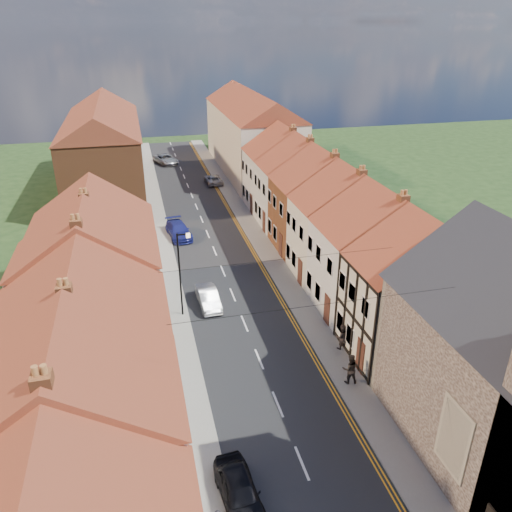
# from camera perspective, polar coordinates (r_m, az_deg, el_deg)

# --- Properties ---
(road) EXTENTS (7.00, 90.00, 0.02)m
(road) POSITION_cam_1_polar(r_m,az_deg,el_deg) (44.05, -4.74, 0.57)
(road) COLOR black
(road) RESTS_ON ground
(pavement_left) EXTENTS (1.80, 90.00, 0.12)m
(pavement_left) POSITION_cam_1_polar(r_m,az_deg,el_deg) (43.65, -10.45, 0.04)
(pavement_left) COLOR #ABA79C
(pavement_left) RESTS_ON ground
(pavement_right) EXTENTS (1.80, 90.00, 0.12)m
(pavement_right) POSITION_cam_1_polar(r_m,az_deg,el_deg) (44.85, 0.81, 1.19)
(pavement_right) COLOR #ABA79C
(pavement_right) RESTS_ON ground
(cottage_r_tudor) EXTENTS (8.30, 5.20, 9.00)m
(cottage_r_tudor) POSITION_cam_1_polar(r_m,az_deg,el_deg) (30.38, 18.25, -3.29)
(cottage_r_tudor) COLOR beige
(cottage_r_tudor) RESTS_ON ground
(cottage_r_white_near) EXTENTS (8.30, 6.00, 9.00)m
(cottage_r_white_near) POSITION_cam_1_polar(r_m,az_deg,el_deg) (34.56, 13.79, 0.83)
(cottage_r_white_near) COLOR silver
(cottage_r_white_near) RESTS_ON ground
(cottage_r_cream_mid) EXTENTS (8.30, 5.20, 9.00)m
(cottage_r_cream_mid) POSITION_cam_1_polar(r_m,az_deg,el_deg) (39.02, 10.28, 4.02)
(cottage_r_cream_mid) COLOR beige
(cottage_r_cream_mid) RESTS_ON ground
(cottage_r_pink) EXTENTS (8.30, 6.00, 9.00)m
(cottage_r_pink) POSITION_cam_1_polar(r_m,az_deg,el_deg) (43.70, 7.48, 6.53)
(cottage_r_pink) COLOR brown
(cottage_r_pink) RESTS_ON ground
(cottage_r_white_far) EXTENTS (8.30, 5.20, 9.00)m
(cottage_r_white_far) POSITION_cam_1_polar(r_m,az_deg,el_deg) (48.52, 5.21, 8.54)
(cottage_r_white_far) COLOR silver
(cottage_r_white_far) RESTS_ON ground
(cottage_r_cream_far) EXTENTS (8.30, 6.00, 9.00)m
(cottage_r_cream_far) POSITION_cam_1_polar(r_m,az_deg,el_deg) (53.46, 3.34, 10.16)
(cottage_r_cream_far) COLOR silver
(cottage_r_cream_far) RESTS_ON ground
(cottage_l_cream) EXTENTS (8.30, 6.30, 9.10)m
(cottage_l_cream) POSITION_cam_1_polar(r_m,az_deg,el_deg) (20.76, -20.25, -18.38)
(cottage_l_cream) COLOR #FFDAC9
(cottage_l_cream) RESTS_ON ground
(cottage_l_white) EXTENTS (8.30, 6.90, 8.80)m
(cottage_l_white) POSITION_cam_1_polar(r_m,az_deg,el_deg) (25.89, -19.06, -8.98)
(cottage_l_white) COLOR silver
(cottage_l_white) RESTS_ON ground
(cottage_l_brick_mid) EXTENTS (8.30, 5.70, 9.10)m
(cottage_l_brick_mid) POSITION_cam_1_polar(r_m,az_deg,el_deg) (31.08, -18.42, -2.53)
(cottage_l_brick_mid) COLOR beige
(cottage_l_brick_mid) RESTS_ON ground
(cottage_l_pink) EXTENTS (8.30, 6.30, 8.80)m
(cottage_l_pink) POSITION_cam_1_polar(r_m,az_deg,el_deg) (36.40, -17.92, 1.40)
(cottage_l_pink) COLOR silver
(cottage_l_pink) RESTS_ON ground
(block_right_far) EXTENTS (8.30, 24.20, 10.50)m
(block_right_far) POSITION_cam_1_polar(r_m,az_deg,el_deg) (67.67, -0.52, 14.12)
(block_right_far) COLOR beige
(block_right_far) RESTS_ON ground
(block_left_far) EXTENTS (8.30, 24.20, 10.50)m
(block_left_far) POSITION_cam_1_polar(r_m,az_deg,el_deg) (61.11, -16.97, 11.84)
(block_left_far) COLOR brown
(block_left_far) RESTS_ON ground
(lamppost) EXTENTS (0.88, 0.15, 6.00)m
(lamppost) POSITION_cam_1_polar(r_m,az_deg,el_deg) (33.17, -8.58, -1.55)
(lamppost) COLOR black
(lamppost) RESTS_ON pavement_left
(car_near) EXTENTS (1.87, 3.97, 1.31)m
(car_near) POSITION_cam_1_polar(r_m,az_deg,el_deg) (22.90, -1.91, -25.27)
(car_near) COLOR black
(car_near) RESTS_ON ground
(car_mid) EXTENTS (1.49, 3.79, 1.23)m
(car_mid) POSITION_cam_1_polar(r_m,az_deg,el_deg) (35.56, -5.49, -4.78)
(car_mid) COLOR #B1B3B9
(car_mid) RESTS_ON ground
(car_far) EXTENTS (2.46, 4.76, 1.32)m
(car_far) POSITION_cam_1_polar(r_m,az_deg,el_deg) (47.17, -8.84, 2.92)
(car_far) COLOR navy
(car_far) RESTS_ON ground
(car_distant) EXTENTS (3.71, 5.29, 1.34)m
(car_distant) POSITION_cam_1_polar(r_m,az_deg,el_deg) (73.01, -10.30, 10.83)
(car_distant) COLOR gray
(car_distant) RESTS_ON ground
(pedestrian_right) EXTENTS (0.98, 0.82, 1.81)m
(pedestrian_right) POSITION_cam_1_polar(r_m,az_deg,el_deg) (28.58, 10.69, -12.55)
(pedestrian_right) COLOR black
(pedestrian_right) RESTS_ON pavement_right
(car_distant_b) EXTENTS (2.01, 4.09, 1.12)m
(car_distant_b) POSITION_cam_1_polar(r_m,az_deg,el_deg) (62.88, -4.91, 8.72)
(car_distant_b) COLOR #9C9EA3
(car_distant_b) RESTS_ON ground
(pedestrian_right_b) EXTENTS (0.84, 0.67, 1.67)m
(pedestrian_right_b) POSITION_cam_1_polar(r_m,az_deg,el_deg) (31.15, 9.74, -9.08)
(pedestrian_right_b) COLOR #292221
(pedestrian_right_b) RESTS_ON pavement_right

